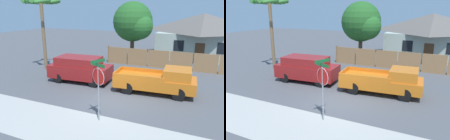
{
  "view_description": "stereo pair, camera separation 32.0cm",
  "coord_description": "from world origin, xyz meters",
  "views": [
    {
      "loc": [
        4.8,
        -10.89,
        5.17
      ],
      "look_at": [
        -0.5,
        0.86,
        1.6
      ],
      "focal_mm": 35.0,
      "sensor_mm": 36.0,
      "label": 1
    },
    {
      "loc": [
        5.09,
        -10.76,
        5.17
      ],
      "look_at": [
        -0.5,
        0.86,
        1.6
      ],
      "focal_mm": 35.0,
      "sensor_mm": 36.0,
      "label": 2
    }
  ],
  "objects": [
    {
      "name": "orange_pickup",
      "position": [
        2.08,
        2.29,
        0.84
      ],
      "size": [
        5.17,
        2.29,
        1.7
      ],
      "rotation": [
        0.0,
        0.0,
        0.08
      ],
      "color": "orange",
      "rests_on": "ground"
    },
    {
      "name": "palm_tree",
      "position": [
        -8.48,
        4.07,
        5.28
      ],
      "size": [
        3.0,
        3.22,
        6.13
      ],
      "color": "brown",
      "rests_on": "ground"
    },
    {
      "name": "red_suv",
      "position": [
        -3.72,
        2.27,
        1.0
      ],
      "size": [
        4.67,
        2.3,
        1.86
      ],
      "rotation": [
        0.0,
        0.0,
        0.08
      ],
      "color": "maroon",
      "rests_on": "ground"
    },
    {
      "name": "oak_tree",
      "position": [
        -2.19,
        9.87,
        3.94
      ],
      "size": [
        4.09,
        3.89,
        5.98
      ],
      "color": "brown",
      "rests_on": "ground"
    },
    {
      "name": "wooden_fence",
      "position": [
        2.65,
        8.61,
        0.81
      ],
      "size": [
        14.16,
        0.12,
        1.72
      ],
      "color": "#997047",
      "rests_on": "ground"
    },
    {
      "name": "stop_sign",
      "position": [
        0.29,
        -2.44,
        2.03
      ],
      "size": [
        0.85,
        0.77,
        3.01
      ],
      "rotation": [
        0.0,
        0.0,
        -0.4
      ],
      "color": "gray",
      "rests_on": "ground"
    },
    {
      "name": "sidewalk_strip",
      "position": [
        0.0,
        -3.6,
        0.0
      ],
      "size": [
        36.0,
        3.2,
        0.01
      ],
      "color": "#A3A39E",
      "rests_on": "ground"
    },
    {
      "name": "ground_plane",
      "position": [
        0.0,
        0.0,
        0.0
      ],
      "size": [
        80.0,
        80.0,
        0.0
      ],
      "primitive_type": "plane",
      "color": "#4C4F54"
    },
    {
      "name": "house",
      "position": [
        3.94,
        15.75,
        2.49
      ],
      "size": [
        9.78,
        7.85,
        4.81
      ],
      "color": "#B2C1B7",
      "rests_on": "ground"
    }
  ]
}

